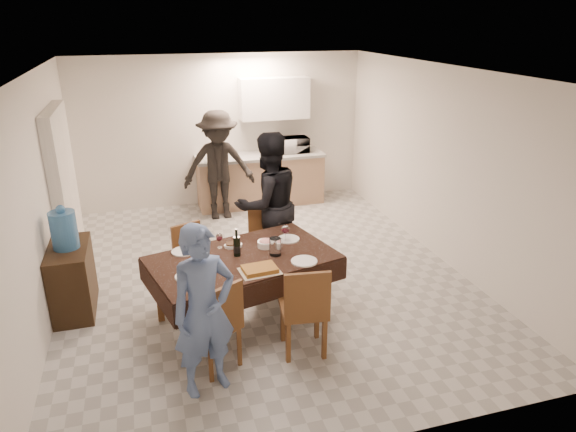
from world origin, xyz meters
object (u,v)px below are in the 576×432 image
water_pitcher (275,247)px  microwave (294,145)px  wine_bottle (237,242)px  dining_table (243,260)px  person_near (204,311)px  savoury_tart (260,269)px  console (72,279)px  person_far (268,204)px  person_kitchen (219,165)px  water_jug (64,230)px

water_pitcher → microwave: size_ratio=0.40×
wine_bottle → water_pitcher: wine_bottle is taller
dining_table → person_near: 1.19m
water_pitcher → wine_bottle: bearing=166.0°
savoury_tart → wine_bottle: bearing=109.2°
console → wine_bottle: wine_bottle is taller
person_far → person_near: bearing=46.6°
wine_bottle → microwave: 3.96m
wine_bottle → person_far: bearing=59.0°
dining_table → console: size_ratio=2.53×
wine_bottle → person_kitchen: bearing=84.6°
wine_bottle → savoury_tart: (0.15, -0.43, -0.13)m
savoury_tart → water_jug: bearing=150.8°
savoury_tart → console: bearing=150.8°
savoury_tart → person_kitchen: person_kitchen is taller
savoury_tart → person_near: bearing=-134.1°
dining_table → water_pitcher: (0.35, -0.05, 0.13)m
dining_table → person_near: size_ratio=1.35×
water_jug → water_pitcher: water_jug is taller
person_near → wine_bottle: bearing=48.6°
person_near → person_far: person_far is taller
water_jug → person_kitchen: (2.08, 2.46, -0.10)m
person_far → dining_table: bearing=46.6°
savoury_tart → microwave: (1.57, 3.99, 0.26)m
dining_table → person_far: person_far is taller
wine_bottle → water_pitcher: bearing=-14.0°
dining_table → water_jug: (-1.83, 0.70, 0.28)m
console → person_far: person_far is taller
water_jug → water_pitcher: 2.31m
console → person_kitchen: person_kitchen is taller
wine_bottle → person_near: bearing=-114.4°
savoury_tart → person_far: (0.45, 1.43, 0.15)m
person_far → person_kitchen: 2.13m
water_jug → savoury_tart: size_ratio=1.06×
savoury_tart → person_kitchen: (0.15, 3.54, 0.12)m
person_near → person_far: (1.10, 2.10, 0.13)m
water_pitcher → dining_table: bearing=171.9°
microwave → person_kitchen: person_kitchen is taller
water_pitcher → person_kitchen: size_ratio=0.11×
microwave → savoury_tart: bearing=68.5°
water_pitcher → person_far: 1.12m
wine_bottle → console: bearing=159.9°
wine_bottle → person_far: (0.60, 1.00, 0.02)m
savoury_tart → person_near: size_ratio=0.25×
water_jug → wine_bottle: 1.90m
microwave → person_far: person_far is taller
wine_bottle → person_kitchen: 3.12m
microwave → dining_table: bearing=65.2°
microwave → wine_bottle: bearing=64.2°
dining_table → water_pitcher: water_pitcher is taller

